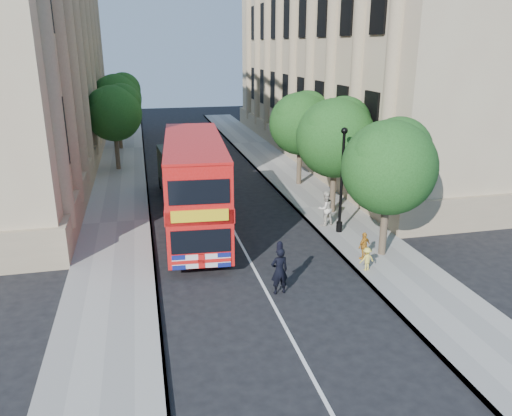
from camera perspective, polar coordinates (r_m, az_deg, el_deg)
ground at (r=18.42m, az=1.90°, el=-10.81°), size 120.00×120.00×0.00m
pavement_right at (r=28.83m, az=7.84°, el=0.10°), size 3.50×80.00×0.12m
pavement_left at (r=27.08m, az=-15.57°, el=-1.62°), size 3.50×80.00×0.12m
building_right at (r=43.47m, az=11.99°, el=17.92°), size 12.00×38.00×18.00m
tree_right_near at (r=21.65m, az=15.06°, el=5.08°), size 4.00×4.00×6.08m
tree_right_mid at (r=26.94m, az=9.15°, el=8.38°), size 4.20×4.20×6.37m
tree_right_far at (r=32.53m, az=5.15°, el=9.97°), size 4.00×4.00×6.15m
tree_left_far at (r=37.88m, az=-15.91°, el=10.72°), size 4.00×4.00×6.30m
tree_left_back at (r=45.81m, az=-15.58°, el=12.26°), size 4.20×4.20×6.65m
lamp_post at (r=24.31m, az=9.74°, el=2.61°), size 0.32×0.32×5.16m
double_decker_bus at (r=24.04m, az=-6.97°, el=2.70°), size 3.40×10.21×4.64m
box_van at (r=31.19m, az=-8.90°, el=3.94°), size 2.30×5.00×2.79m
police_constable at (r=18.71m, az=2.69°, el=-7.19°), size 0.71×0.51×1.84m
woman_pedestrian at (r=25.52m, az=7.91°, el=-0.06°), size 1.02×0.90×1.79m
child_a at (r=21.89m, az=12.26°, el=-4.24°), size 0.77×0.60×1.22m
child_b at (r=20.93m, az=12.55°, el=-5.70°), size 0.68×0.45×0.98m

